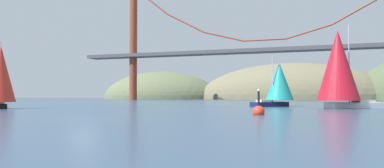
# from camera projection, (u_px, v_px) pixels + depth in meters

# --- Properties ---
(ground_plane) EXTENTS (360.00, 360.00, 0.00)m
(ground_plane) POSITION_uv_depth(u_px,v_px,m) (85.00, 118.00, 28.84)
(ground_plane) COLOR #2D4760
(headland_left) EXTENTS (56.52, 44.00, 25.80)m
(headland_left) POSITION_uv_depth(u_px,v_px,m) (161.00, 99.00, 174.41)
(headland_left) COLOR #5B6647
(headland_left) RESTS_ON ground_plane
(headland_center) EXTENTS (80.36, 44.00, 30.63)m
(headland_center) POSITION_uv_depth(u_px,v_px,m) (291.00, 99.00, 154.22)
(headland_center) COLOR #6B664C
(headland_center) RESTS_ON ground_plane
(suspension_bridge) EXTENTS (131.98, 6.00, 41.89)m
(suspension_bridge) POSITION_uv_depth(u_px,v_px,m) (264.00, 44.00, 118.80)
(suspension_bridge) COLOR brown
(suspension_bridge) RESTS_ON ground_plane
(sailboat_crimson_sail) EXTENTS (10.08, 8.89, 11.46)m
(sailboat_crimson_sail) POSITION_uv_depth(u_px,v_px,m) (339.00, 67.00, 49.74)
(sailboat_crimson_sail) COLOR white
(sailboat_crimson_sail) RESTS_ON ground_plane
(sailboat_scarlet_sail) EXTENTS (7.17, 6.68, 9.19)m
(sailboat_scarlet_sail) POSITION_uv_depth(u_px,v_px,m) (0.00, 76.00, 48.82)
(sailboat_scarlet_sail) COLOR black
(sailboat_scarlet_sail) RESTS_ON ground_plane
(sailboat_teal_sail) EXTENTS (7.38, 7.72, 8.14)m
(sailboat_teal_sail) POSITION_uv_depth(u_px,v_px,m) (279.00, 83.00, 58.89)
(sailboat_teal_sail) COLOR #191E4C
(sailboat_teal_sail) RESTS_ON ground_plane
(channel_buoy) EXTENTS (1.10, 1.10, 2.64)m
(channel_buoy) POSITION_uv_depth(u_px,v_px,m) (259.00, 111.00, 33.77)
(channel_buoy) COLOR red
(channel_buoy) RESTS_ON ground_plane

